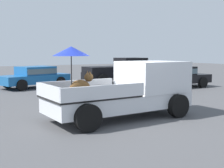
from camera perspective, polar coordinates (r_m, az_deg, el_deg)
name	(u,v)px	position (r m, az deg, el deg)	size (l,w,h in m)	color
ground_plane	(120,118)	(10.24, 1.50, -6.49)	(80.00, 80.00, 0.00)	#4C4C4F
pickup_truck_main	(130,89)	(10.30, 3.46, -0.97)	(5.14, 2.45, 2.40)	black
pickup_truck_red	(119,71)	(21.70, 1.32, 2.55)	(4.82, 2.21, 1.80)	black
parked_sedan_near	(176,76)	(19.22, 12.18, 1.55)	(4.32, 2.01, 1.33)	black
parked_sedan_far	(35,76)	(19.37, -14.47, 1.53)	(4.61, 2.83, 1.33)	black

